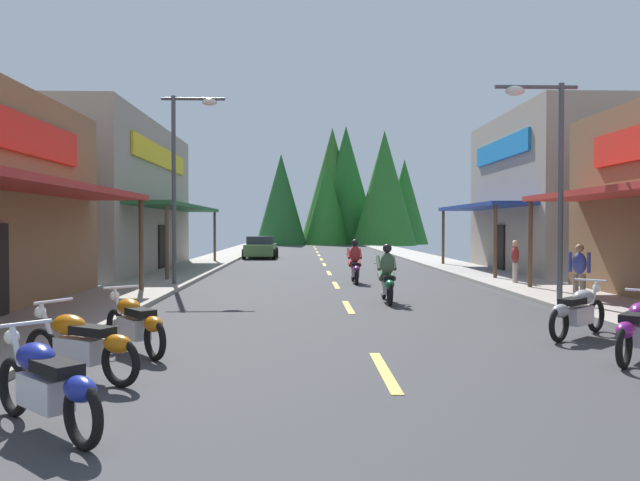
{
  "coord_description": "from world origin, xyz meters",
  "views": [
    {
      "loc": [
        -1.14,
        0.47,
        2.04
      ],
      "look_at": [
        -0.16,
        34.7,
        1.23
      ],
      "focal_mm": 34.12,
      "sensor_mm": 36.0,
      "label": 1
    }
  ],
  "objects_px": {
    "motorcycle_parked_left_1": "(81,344)",
    "motorcycle_parked_left_2": "(135,323)",
    "pedestrian_browsing": "(515,260)",
    "streetlamp_left": "(183,163)",
    "motorcycle_parked_right_4": "(578,311)",
    "rider_cruising_lead": "(387,278)",
    "parked_car_curbside": "(261,247)",
    "streetlamp_right": "(548,159)",
    "motorcycle_parked_right_3": "(637,328)",
    "motorcycle_parked_left_0": "(47,383)",
    "pedestrian_strolling": "(579,270)",
    "rider_cruising_trailing": "(355,265)"
  },
  "relations": [
    {
      "from": "rider_cruising_trailing",
      "to": "pedestrian_browsing",
      "type": "height_order",
      "value": "rider_cruising_trailing"
    },
    {
      "from": "motorcycle_parked_right_3",
      "to": "rider_cruising_trailing",
      "type": "distance_m",
      "value": 12.99
    },
    {
      "from": "pedestrian_browsing",
      "to": "parked_car_curbside",
      "type": "bearing_deg",
      "value": 128.81
    },
    {
      "from": "streetlamp_right",
      "to": "motorcycle_parked_right_3",
      "type": "distance_m",
      "value": 7.13
    },
    {
      "from": "motorcycle_parked_right_3",
      "to": "streetlamp_right",
      "type": "bearing_deg",
      "value": 31.71
    },
    {
      "from": "motorcycle_parked_right_4",
      "to": "rider_cruising_lead",
      "type": "relative_size",
      "value": 0.79
    },
    {
      "from": "motorcycle_parked_left_2",
      "to": "parked_car_curbside",
      "type": "height_order",
      "value": "parked_car_curbside"
    },
    {
      "from": "rider_cruising_trailing",
      "to": "pedestrian_browsing",
      "type": "bearing_deg",
      "value": -101.8
    },
    {
      "from": "parked_car_curbside",
      "to": "streetlamp_right",
      "type": "bearing_deg",
      "value": -158.92
    },
    {
      "from": "parked_car_curbside",
      "to": "motorcycle_parked_right_3",
      "type": "bearing_deg",
      "value": -165.07
    },
    {
      "from": "motorcycle_parked_left_2",
      "to": "rider_cruising_lead",
      "type": "bearing_deg",
      "value": -77.17
    },
    {
      "from": "streetlamp_right",
      "to": "motorcycle_parked_left_1",
      "type": "bearing_deg",
      "value": -141.68
    },
    {
      "from": "streetlamp_left",
      "to": "motorcycle_parked_left_2",
      "type": "xyz_separation_m",
      "value": [
        1.26,
        -10.5,
        -3.63
      ]
    },
    {
      "from": "streetlamp_right",
      "to": "motorcycle_parked_right_3",
      "type": "height_order",
      "value": "streetlamp_right"
    },
    {
      "from": "motorcycle_parked_right_4",
      "to": "pedestrian_strolling",
      "type": "relative_size",
      "value": 1.07
    },
    {
      "from": "motorcycle_parked_left_1",
      "to": "parked_car_curbside",
      "type": "xyz_separation_m",
      "value": [
        0.25,
        30.67,
        0.2
      ]
    },
    {
      "from": "streetlamp_right",
      "to": "motorcycle_parked_left_2",
      "type": "xyz_separation_m",
      "value": [
        -8.91,
        -5.49,
        -3.24
      ]
    },
    {
      "from": "motorcycle_parked_right_3",
      "to": "parked_car_curbside",
      "type": "height_order",
      "value": "parked_car_curbside"
    },
    {
      "from": "motorcycle_parked_left_2",
      "to": "pedestrian_browsing",
      "type": "height_order",
      "value": "pedestrian_browsing"
    },
    {
      "from": "streetlamp_right",
      "to": "motorcycle_parked_right_4",
      "type": "relative_size",
      "value": 3.36
    },
    {
      "from": "motorcycle_parked_left_0",
      "to": "parked_car_curbside",
      "type": "height_order",
      "value": "parked_car_curbside"
    },
    {
      "from": "pedestrian_browsing",
      "to": "streetlamp_left",
      "type": "bearing_deg",
      "value": -168.6
    },
    {
      "from": "streetlamp_left",
      "to": "motorcycle_parked_left_0",
      "type": "relative_size",
      "value": 3.87
    },
    {
      "from": "streetlamp_left",
      "to": "motorcycle_parked_right_3",
      "type": "xyz_separation_m",
      "value": [
        9.02,
        -11.25,
        -3.63
      ]
    },
    {
      "from": "motorcycle_parked_right_3",
      "to": "parked_car_curbside",
      "type": "distance_m",
      "value": 30.68
    },
    {
      "from": "motorcycle_parked_right_3",
      "to": "parked_car_curbside",
      "type": "relative_size",
      "value": 0.38
    },
    {
      "from": "motorcycle_parked_left_0",
      "to": "parked_car_curbside",
      "type": "distance_m",
      "value": 32.69
    },
    {
      "from": "motorcycle_parked_left_0",
      "to": "rider_cruising_lead",
      "type": "bearing_deg",
      "value": -72.6
    },
    {
      "from": "motorcycle_parked_right_4",
      "to": "parked_car_curbside",
      "type": "distance_m",
      "value": 28.83
    },
    {
      "from": "motorcycle_parked_right_3",
      "to": "pedestrian_browsing",
      "type": "xyz_separation_m",
      "value": [
        2.19,
        11.48,
        0.4
      ]
    },
    {
      "from": "motorcycle_parked_left_0",
      "to": "rider_cruising_trailing",
      "type": "height_order",
      "value": "rider_cruising_trailing"
    },
    {
      "from": "streetlamp_left",
      "to": "streetlamp_right",
      "type": "relative_size",
      "value": 1.12
    },
    {
      "from": "motorcycle_parked_left_2",
      "to": "pedestrian_strolling",
      "type": "distance_m",
      "value": 11.52
    },
    {
      "from": "rider_cruising_lead",
      "to": "pedestrian_browsing",
      "type": "xyz_separation_m",
      "value": [
        5.01,
        4.44,
        0.24
      ]
    },
    {
      "from": "rider_cruising_lead",
      "to": "parked_car_curbside",
      "type": "xyz_separation_m",
      "value": [
        -4.91,
        22.65,
        0.03
      ]
    },
    {
      "from": "pedestrian_strolling",
      "to": "rider_cruising_lead",
      "type": "bearing_deg",
      "value": -49.28
    },
    {
      "from": "rider_cruising_lead",
      "to": "pedestrian_browsing",
      "type": "distance_m",
      "value": 6.7
    },
    {
      "from": "rider_cruising_trailing",
      "to": "parked_car_curbside",
      "type": "distance_m",
      "value": 17.69
    },
    {
      "from": "streetlamp_right",
      "to": "pedestrian_browsing",
      "type": "relative_size",
      "value": 3.64
    },
    {
      "from": "motorcycle_parked_right_4",
      "to": "pedestrian_browsing",
      "type": "bearing_deg",
      "value": 36.01
    },
    {
      "from": "motorcycle_parked_left_1",
      "to": "motorcycle_parked_left_2",
      "type": "height_order",
      "value": "same"
    },
    {
      "from": "pedestrian_strolling",
      "to": "streetlamp_left",
      "type": "bearing_deg",
      "value": -66.85
    },
    {
      "from": "motorcycle_parked_left_1",
      "to": "motorcycle_parked_left_2",
      "type": "distance_m",
      "value": 1.74
    },
    {
      "from": "motorcycle_parked_left_0",
      "to": "rider_cruising_lead",
      "type": "height_order",
      "value": "rider_cruising_lead"
    },
    {
      "from": "streetlamp_left",
      "to": "rider_cruising_lead",
      "type": "height_order",
      "value": "streetlamp_left"
    },
    {
      "from": "streetlamp_left",
      "to": "rider_cruising_trailing",
      "type": "xyz_separation_m",
      "value": [
        5.82,
        1.34,
        -3.46
      ]
    },
    {
      "from": "motorcycle_parked_left_2",
      "to": "motorcycle_parked_left_0",
      "type": "bearing_deg",
      "value": 143.49
    },
    {
      "from": "streetlamp_left",
      "to": "rider_cruising_trailing",
      "type": "height_order",
      "value": "streetlamp_left"
    },
    {
      "from": "motorcycle_parked_left_0",
      "to": "pedestrian_strolling",
      "type": "distance_m",
      "value": 13.69
    },
    {
      "from": "streetlamp_left",
      "to": "motorcycle_parked_left_2",
      "type": "height_order",
      "value": "streetlamp_left"
    }
  ]
}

